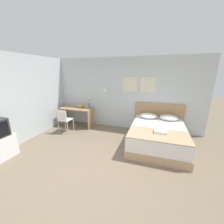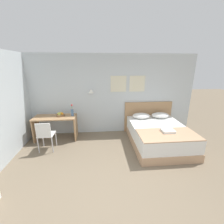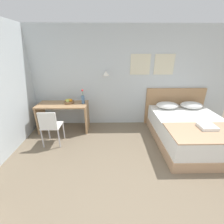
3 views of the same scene
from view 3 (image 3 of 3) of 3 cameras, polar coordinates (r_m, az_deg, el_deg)
The scene contains 12 objects.
ground_plane at distance 2.47m, azimuth 12.38°, elevation -34.40°, with size 24.00×24.00×0.00m, color #756651.
wall_back at distance 4.21m, azimuth 5.54°, elevation 12.60°, with size 5.90×0.31×2.65m.
bed at distance 3.97m, azimuth 27.57°, elevation -6.49°, with size 1.55×2.00×0.59m.
headboard at distance 4.72m, azimuth 22.56°, elevation 2.04°, with size 1.67×0.06×1.07m.
pillow_left at distance 4.30m, azimuth 20.24°, elevation 2.45°, with size 0.58×0.43×0.17m.
pillow_right at distance 4.58m, azimuth 27.99°, elevation 2.35°, with size 0.58×0.43×0.17m.
throw_blanket at distance 3.41m, azimuth 32.84°, elevation -6.47°, with size 1.50×0.80×0.02m.
folded_towel_near_foot at distance 3.52m, azimuth 32.56°, elevation -4.75°, with size 0.32×0.28×0.06m.
desk at distance 4.18m, azimuth -18.04°, elevation 0.11°, with size 1.28×0.59×0.75m.
desk_chair at distance 3.59m, azimuth -22.47°, elevation -4.67°, with size 0.41×0.41×0.85m.
fruit_bowl at distance 4.09m, azimuth -16.05°, elevation 3.86°, with size 0.25×0.25×0.12m.
flower_vase at distance 3.97m, azimuth -11.02°, elevation 5.06°, with size 0.08×0.08×0.38m.
Camera 3 is at (-0.46, -1.29, 2.05)m, focal length 24.00 mm.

